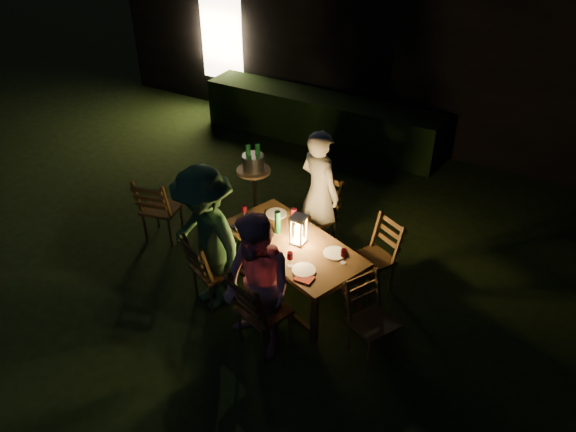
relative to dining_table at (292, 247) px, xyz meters
The scene contains 29 objects.
garden_envelope 6.26m from the dining_table, 99.61° to the left, with size 40.00×40.00×3.20m.
dining_table is the anchor object (origin of this frame).
chair_near_left 0.96m from the dining_table, 140.86° to the right, with size 0.57×0.59×0.95m.
chair_near_right 0.95m from the dining_table, 80.19° to the right, with size 0.58×0.60×1.02m.
chair_far_left 0.95m from the dining_table, 99.88° to the left, with size 0.56×0.59×1.02m.
chair_far_right 1.01m from the dining_table, 33.81° to the left, with size 0.57×0.58×0.93m.
chair_end 1.28m from the dining_table, 20.39° to the right, with size 0.58×0.56×0.92m.
chair_spare 2.01m from the dining_table, behind, with size 0.54×0.56×0.99m.
person_house_side 0.95m from the dining_table, 98.26° to the left, with size 0.60×0.39×1.64m, color beige.
person_opp_right 0.95m from the dining_table, 81.74° to the right, with size 0.78×0.61×1.60m, color #CA8A9D.
person_opp_left 0.97m from the dining_table, 139.26° to the right, with size 1.12×0.64×1.73m, color #316237.
lantern 0.24m from the dining_table, 24.50° to the left, with size 0.16×0.16×0.35m.
plate_far_left 0.60m from the dining_table, 137.70° to the left, with size 0.25×0.25×0.01m, color white.
plate_near_left 0.60m from the dining_table, behind, with size 0.25×0.25×0.01m, color white.
plate_far_right 0.51m from the dining_table, ahead, with size 0.25×0.25×0.01m, color white.
plate_near_right 0.51m from the dining_table, 46.56° to the right, with size 0.25×0.25×0.01m, color white.
wineglass_a 0.44m from the dining_table, 116.47° to the left, with size 0.06×0.06×0.18m, color #59070F, non-canonical shape.
wineglass_b 0.75m from the dining_table, 168.96° to the left, with size 0.06×0.06×0.18m, color #59070F, non-canonical shape.
wineglass_c 0.44m from the dining_table, 63.53° to the right, with size 0.06×0.06×0.18m, color #59070F, non-canonical shape.
wineglass_d 0.66m from the dining_table, ahead, with size 0.06×0.06×0.18m, color #59070F, non-canonical shape.
wineglass_e 0.35m from the dining_table, 128.94° to the right, with size 0.06×0.06×0.18m, color silver, non-canonical shape.
bottle_table 0.33m from the dining_table, 159.50° to the left, with size 0.07×0.07×0.28m, color #0F471E.
napkin_left 0.36m from the dining_table, 135.62° to the right, with size 0.18×0.14×0.01m, color red.
napkin_right 0.63m from the dining_table, 49.11° to the right, with size 0.18×0.14×0.01m, color red.
phone 0.69m from the dining_table, behind, with size 0.14×0.07×0.01m, color black.
side_table 1.84m from the dining_table, 136.01° to the left, with size 0.47×0.47×0.63m.
ice_bucket 1.84m from the dining_table, 136.01° to the left, with size 0.30×0.30×0.22m, color #A5A8AD.
bottle_bucket_a 1.85m from the dining_table, 137.98° to the left, with size 0.07×0.07×0.32m, color #0F471E.
bottle_bucket_b 1.84m from the dining_table, 134.01° to the left, with size 0.07×0.07×0.32m, color #0F471E.
Camera 1 is at (3.44, -4.29, 4.41)m, focal length 35.00 mm.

